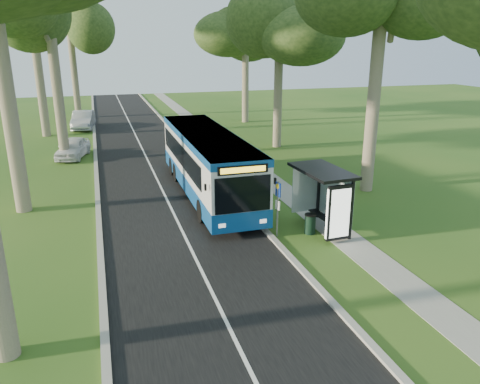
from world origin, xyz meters
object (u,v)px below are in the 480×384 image
(litter_bin, at_px, (310,224))
(bus, at_px, (208,163))
(bus_stop_sign, at_px, (278,203))
(bus_shelter, at_px, (330,190))
(car_white, at_px, (73,148))
(car_silver, at_px, (83,120))

(litter_bin, bearing_deg, bus, 114.47)
(bus, height_order, litter_bin, bus)
(bus_stop_sign, bearing_deg, bus, 90.73)
(bus_shelter, bearing_deg, car_white, 118.28)
(bus, bearing_deg, bus_stop_sign, -76.87)
(bus_shelter, relative_size, car_white, 0.80)
(bus_stop_sign, xyz_separation_m, car_white, (-8.79, 17.55, -0.83))
(bus_shelter, distance_m, car_silver, 31.51)
(bus_stop_sign, distance_m, car_silver, 30.53)
(litter_bin, bearing_deg, bus_stop_sign, 175.90)
(bus_shelter, bearing_deg, litter_bin, 160.45)
(bus, relative_size, car_silver, 2.54)
(bus_shelter, height_order, litter_bin, bus_shelter)
(bus_stop_sign, height_order, car_silver, bus_stop_sign)
(bus_stop_sign, xyz_separation_m, litter_bin, (1.49, -0.11, -1.09))
(bus, relative_size, bus_stop_sign, 5.21)
(car_white, bearing_deg, bus_shelter, -43.45)
(bus_stop_sign, distance_m, car_white, 19.65)
(bus_shelter, bearing_deg, bus_stop_sign, 168.49)
(bus_shelter, xyz_separation_m, car_silver, (-10.42, 29.72, -1.14))
(car_silver, bearing_deg, bus_stop_sign, -68.44)
(bus_stop_sign, bearing_deg, bus_shelter, -20.50)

